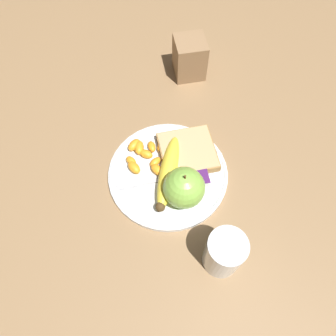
{
  "coord_description": "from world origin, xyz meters",
  "views": [
    {
      "loc": [
        -0.06,
        -0.31,
        0.62
      ],
      "look_at": [
        0.0,
        0.0,
        0.03
      ],
      "focal_mm": 35.0,
      "sensor_mm": 36.0,
      "label": 1
    }
  ],
  "objects_px": {
    "plate": "(168,173)",
    "juice_glass": "(224,253)",
    "apple": "(184,188)",
    "jam_packet": "(197,179)",
    "banana": "(167,172)",
    "condiment_caddy": "(190,58)",
    "bread_slice": "(188,152)",
    "fork": "(168,178)"
  },
  "relations": [
    {
      "from": "banana",
      "to": "bread_slice",
      "type": "distance_m",
      "value": 0.07
    },
    {
      "from": "plate",
      "to": "bread_slice",
      "type": "height_order",
      "value": "bread_slice"
    },
    {
      "from": "apple",
      "to": "plate",
      "type": "bearing_deg",
      "value": 108.85
    },
    {
      "from": "apple",
      "to": "jam_packet",
      "type": "distance_m",
      "value": 0.05
    },
    {
      "from": "juice_glass",
      "to": "banana",
      "type": "distance_m",
      "value": 0.2
    },
    {
      "from": "juice_glass",
      "to": "banana",
      "type": "relative_size",
      "value": 0.58
    },
    {
      "from": "juice_glass",
      "to": "apple",
      "type": "xyz_separation_m",
      "value": [
        -0.04,
        0.13,
        0.01
      ]
    },
    {
      "from": "apple",
      "to": "fork",
      "type": "bearing_deg",
      "value": 116.59
    },
    {
      "from": "apple",
      "to": "banana",
      "type": "height_order",
      "value": "apple"
    },
    {
      "from": "fork",
      "to": "condiment_caddy",
      "type": "distance_m",
      "value": 0.31
    },
    {
      "from": "fork",
      "to": "condiment_caddy",
      "type": "xyz_separation_m",
      "value": [
        0.11,
        0.29,
        0.03
      ]
    },
    {
      "from": "bread_slice",
      "to": "condiment_caddy",
      "type": "distance_m",
      "value": 0.25
    },
    {
      "from": "fork",
      "to": "jam_packet",
      "type": "bearing_deg",
      "value": -20.11
    },
    {
      "from": "banana",
      "to": "condiment_caddy",
      "type": "distance_m",
      "value": 0.31
    },
    {
      "from": "banana",
      "to": "jam_packet",
      "type": "height_order",
      "value": "banana"
    },
    {
      "from": "apple",
      "to": "bread_slice",
      "type": "height_order",
      "value": "apple"
    },
    {
      "from": "juice_glass",
      "to": "condiment_caddy",
      "type": "xyz_separation_m",
      "value": [
        0.04,
        0.47,
        0.0
      ]
    },
    {
      "from": "jam_packet",
      "to": "bread_slice",
      "type": "bearing_deg",
      "value": 95.46
    },
    {
      "from": "plate",
      "to": "fork",
      "type": "height_order",
      "value": "fork"
    },
    {
      "from": "condiment_caddy",
      "to": "bread_slice",
      "type": "bearing_deg",
      "value": -103.05
    },
    {
      "from": "apple",
      "to": "banana",
      "type": "distance_m",
      "value": 0.06
    },
    {
      "from": "plate",
      "to": "bread_slice",
      "type": "relative_size",
      "value": 2.12
    },
    {
      "from": "juice_glass",
      "to": "bread_slice",
      "type": "xyz_separation_m",
      "value": [
        -0.01,
        0.23,
        -0.02
      ]
    },
    {
      "from": "bread_slice",
      "to": "jam_packet",
      "type": "relative_size",
      "value": 2.67
    },
    {
      "from": "plate",
      "to": "fork",
      "type": "xyz_separation_m",
      "value": [
        -0.0,
        -0.01,
        0.01
      ]
    },
    {
      "from": "jam_packet",
      "to": "condiment_caddy",
      "type": "distance_m",
      "value": 0.32
    },
    {
      "from": "apple",
      "to": "condiment_caddy",
      "type": "relative_size",
      "value": 0.93
    },
    {
      "from": "apple",
      "to": "banana",
      "type": "xyz_separation_m",
      "value": [
        -0.02,
        0.05,
        -0.02
      ]
    },
    {
      "from": "juice_glass",
      "to": "jam_packet",
      "type": "height_order",
      "value": "juice_glass"
    },
    {
      "from": "jam_packet",
      "to": "apple",
      "type": "bearing_deg",
      "value": -141.31
    },
    {
      "from": "plate",
      "to": "juice_glass",
      "type": "xyz_separation_m",
      "value": [
        0.06,
        -0.19,
        0.04
      ]
    },
    {
      "from": "fork",
      "to": "condiment_caddy",
      "type": "height_order",
      "value": "condiment_caddy"
    },
    {
      "from": "apple",
      "to": "jam_packet",
      "type": "relative_size",
      "value": 2.05
    },
    {
      "from": "apple",
      "to": "banana",
      "type": "bearing_deg",
      "value": 114.63
    },
    {
      "from": "apple",
      "to": "jam_packet",
      "type": "height_order",
      "value": "apple"
    },
    {
      "from": "bread_slice",
      "to": "condiment_caddy",
      "type": "xyz_separation_m",
      "value": [
        0.06,
        0.25,
        0.03
      ]
    },
    {
      "from": "bread_slice",
      "to": "jam_packet",
      "type": "distance_m",
      "value": 0.07
    },
    {
      "from": "plate",
      "to": "condiment_caddy",
      "type": "height_order",
      "value": "condiment_caddy"
    },
    {
      "from": "fork",
      "to": "jam_packet",
      "type": "distance_m",
      "value": 0.06
    },
    {
      "from": "plate",
      "to": "banana",
      "type": "relative_size",
      "value": 1.47
    },
    {
      "from": "plate",
      "to": "banana",
      "type": "height_order",
      "value": "banana"
    },
    {
      "from": "juice_glass",
      "to": "fork",
      "type": "height_order",
      "value": "juice_glass"
    }
  ]
}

